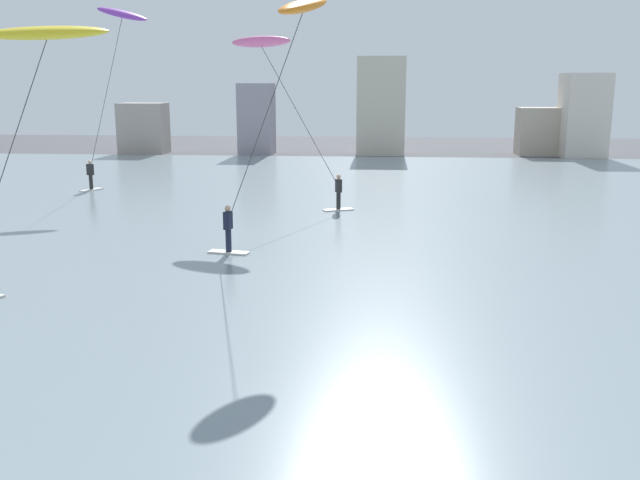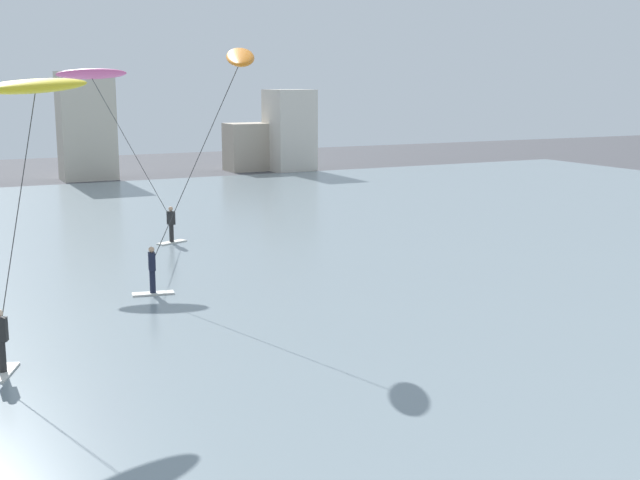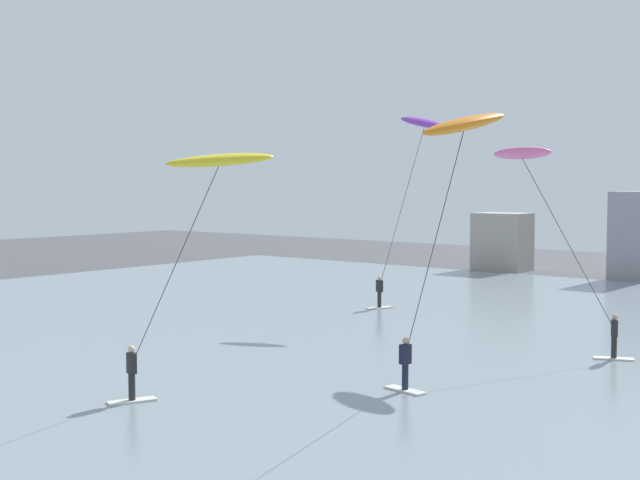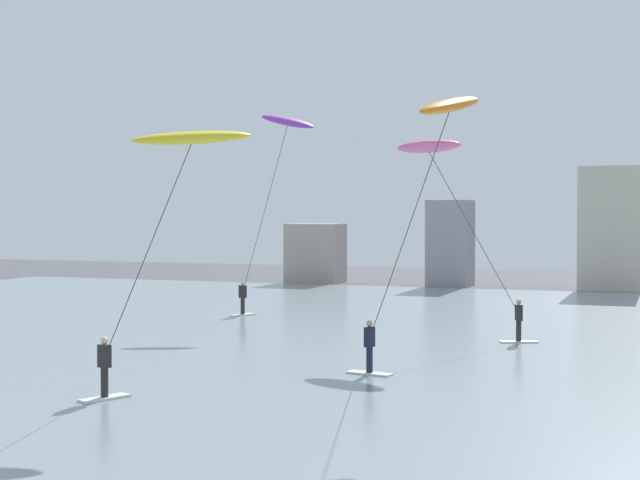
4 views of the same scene
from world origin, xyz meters
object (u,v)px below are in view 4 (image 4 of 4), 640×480
at_px(kitesurfer_orange, 439,137).
at_px(kitesurfer_yellow, 184,158).
at_px(kitesurfer_pink, 439,168).
at_px(kitesurfer_purple, 282,145).

height_order(kitesurfer_orange, kitesurfer_yellow, kitesurfer_orange).
bearing_deg(kitesurfer_orange, kitesurfer_pink, 103.00).
bearing_deg(kitesurfer_orange, kitesurfer_yellow, -156.41).
distance_m(kitesurfer_pink, kitesurfer_purple, 11.55).
xyz_separation_m(kitesurfer_pink, kitesurfer_purple, (-9.24, 6.75, 1.52)).
relative_size(kitesurfer_pink, kitesurfer_purple, 0.79).
xyz_separation_m(kitesurfer_pink, kitesurfer_yellow, (-4.37, -12.14, -0.21)).
bearing_deg(kitesurfer_pink, kitesurfer_yellow, -109.79).
height_order(kitesurfer_orange, kitesurfer_pink, kitesurfer_orange).
height_order(kitesurfer_pink, kitesurfer_purple, kitesurfer_purple).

